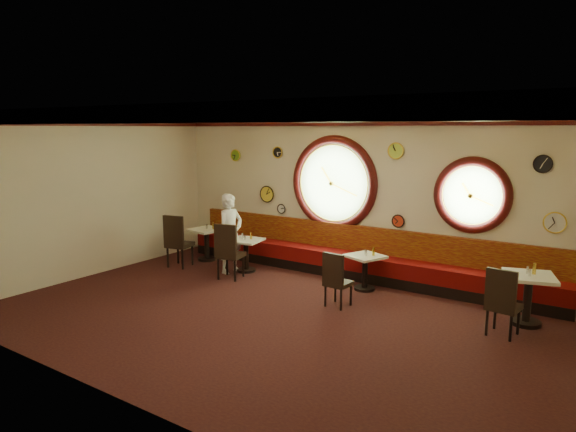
% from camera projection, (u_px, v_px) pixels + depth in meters
% --- Properties ---
extents(floor, '(9.00, 6.00, 0.00)m').
position_uv_depth(floor, '(274.00, 317.00, 8.18)').
color(floor, black).
rests_on(floor, ground).
extents(ceiling, '(9.00, 6.00, 0.02)m').
position_uv_depth(ceiling, '(273.00, 113.00, 7.64)').
color(ceiling, '#B57F33').
rests_on(ceiling, wall_back).
extents(wall_back, '(9.00, 0.02, 3.20)m').
position_uv_depth(wall_back, '(360.00, 197.00, 10.36)').
color(wall_back, beige).
rests_on(wall_back, floor).
extents(wall_front, '(9.00, 0.02, 3.20)m').
position_uv_depth(wall_front, '(110.00, 259.00, 5.46)').
color(wall_front, beige).
rests_on(wall_front, floor).
extents(wall_left, '(0.02, 6.00, 3.20)m').
position_uv_depth(wall_left, '(93.00, 197.00, 10.39)').
color(wall_left, beige).
rests_on(wall_left, floor).
extents(molding_back, '(9.00, 0.10, 0.18)m').
position_uv_depth(molding_back, '(361.00, 121.00, 10.06)').
color(molding_back, '#390A0A').
rests_on(molding_back, wall_back).
extents(molding_front, '(9.00, 0.10, 0.18)m').
position_uv_depth(molding_front, '(105.00, 115.00, 5.24)').
color(molding_front, '#390A0A').
rests_on(molding_front, wall_back).
extents(molding_left, '(0.10, 6.00, 0.18)m').
position_uv_depth(molding_left, '(90.00, 121.00, 10.10)').
color(molding_left, '#390A0A').
rests_on(molding_left, wall_back).
extents(banquette_base, '(8.00, 0.55, 0.20)m').
position_uv_depth(banquette_base, '(352.00, 272.00, 10.38)').
color(banquette_base, black).
rests_on(banquette_base, floor).
extents(banquette_seat, '(8.00, 0.55, 0.30)m').
position_uv_depth(banquette_seat, '(352.00, 260.00, 10.34)').
color(banquette_seat, '#5C0708').
rests_on(banquette_seat, banquette_base).
extents(banquette_back, '(8.00, 0.10, 0.55)m').
position_uv_depth(banquette_back, '(358.00, 239.00, 10.45)').
color(banquette_back, '#640A07').
rests_on(banquette_back, wall_back).
extents(porthole_left_glass, '(1.66, 0.02, 1.66)m').
position_uv_depth(porthole_left_glass, '(334.00, 183.00, 10.64)').
color(porthole_left_glass, '#A4D580').
rests_on(porthole_left_glass, wall_back).
extents(porthole_left_frame, '(1.98, 0.18, 1.98)m').
position_uv_depth(porthole_left_frame, '(334.00, 183.00, 10.63)').
color(porthole_left_frame, '#390A0A').
rests_on(porthole_left_frame, wall_back).
extents(porthole_left_ring, '(1.61, 0.03, 1.61)m').
position_uv_depth(porthole_left_ring, '(333.00, 183.00, 10.61)').
color(porthole_left_ring, yellow).
rests_on(porthole_left_ring, wall_back).
extents(porthole_right_glass, '(1.10, 0.02, 1.10)m').
position_uv_depth(porthole_right_glass, '(472.00, 195.00, 9.11)').
color(porthole_right_glass, '#A4D580').
rests_on(porthole_right_glass, wall_back).
extents(porthole_right_frame, '(1.38, 0.18, 1.38)m').
position_uv_depth(porthole_right_frame, '(472.00, 195.00, 9.09)').
color(porthole_right_frame, '#390A0A').
rests_on(porthole_right_frame, wall_back).
extents(porthole_right_ring, '(1.09, 0.03, 1.09)m').
position_uv_depth(porthole_right_ring, '(472.00, 195.00, 9.07)').
color(porthole_right_ring, yellow).
rests_on(porthole_right_ring, wall_back).
extents(wall_clock_0, '(0.24, 0.03, 0.24)m').
position_uv_depth(wall_clock_0, '(278.00, 152.00, 11.28)').
color(wall_clock_0, black).
rests_on(wall_clock_0, wall_back).
extents(wall_clock_1, '(0.24, 0.03, 0.24)m').
position_uv_depth(wall_clock_1, '(398.00, 221.00, 9.92)').
color(wall_clock_1, red).
rests_on(wall_clock_1, wall_back).
extents(wall_clock_2, '(0.34, 0.03, 0.34)m').
position_uv_depth(wall_clock_2, '(555.00, 223.00, 8.39)').
color(wall_clock_2, silver).
rests_on(wall_clock_2, wall_back).
extents(wall_clock_3, '(0.30, 0.03, 0.30)m').
position_uv_depth(wall_clock_3, '(396.00, 151.00, 9.75)').
color(wall_clock_3, '#AED141').
rests_on(wall_clock_3, wall_back).
extents(wall_clock_4, '(0.36, 0.03, 0.36)m').
position_uv_depth(wall_clock_4, '(267.00, 194.00, 11.61)').
color(wall_clock_4, yellow).
rests_on(wall_clock_4, wall_back).
extents(wall_clock_5, '(0.28, 0.03, 0.28)m').
position_uv_depth(wall_clock_5, '(543.00, 164.00, 8.37)').
color(wall_clock_5, black).
rests_on(wall_clock_5, wall_back).
extents(wall_clock_6, '(0.26, 0.03, 0.26)m').
position_uv_depth(wall_clock_6, '(236.00, 155.00, 11.96)').
color(wall_clock_6, '#6DA821').
rests_on(wall_clock_6, wall_back).
extents(wall_clock_7, '(0.20, 0.03, 0.20)m').
position_uv_depth(wall_clock_7, '(282.00, 209.00, 11.44)').
color(wall_clock_7, white).
rests_on(wall_clock_7, wall_back).
extents(table_a, '(0.75, 0.75, 0.73)m').
position_uv_depth(table_a, '(207.00, 240.00, 11.65)').
color(table_a, black).
rests_on(table_a, floor).
extents(table_b, '(0.72, 0.72, 0.69)m').
position_uv_depth(table_b, '(246.00, 251.00, 10.73)').
color(table_b, black).
rests_on(table_b, floor).
extents(table_c, '(0.78, 0.78, 0.66)m').
position_uv_depth(table_c, '(365.00, 268.00, 9.50)').
color(table_c, black).
rests_on(table_c, floor).
extents(table_d, '(0.90, 0.90, 0.79)m').
position_uv_depth(table_d, '(528.00, 293.00, 7.80)').
color(table_d, black).
rests_on(table_d, floor).
extents(chair_a, '(0.56, 0.56, 0.71)m').
position_uv_depth(chair_a, '(177.00, 238.00, 10.99)').
color(chair_a, black).
rests_on(chair_a, floor).
extents(chair_b, '(0.56, 0.56, 0.70)m').
position_uv_depth(chair_b, '(228.00, 248.00, 10.12)').
color(chair_b, black).
rests_on(chair_b, floor).
extents(chair_c, '(0.42, 0.42, 0.58)m').
position_uv_depth(chair_c, '(336.00, 276.00, 8.55)').
color(chair_c, black).
rests_on(chair_c, floor).
extents(chair_d, '(0.47, 0.47, 0.63)m').
position_uv_depth(chair_d, '(502.00, 298.00, 7.32)').
color(chair_d, black).
rests_on(chair_d, floor).
extents(condiment_a_salt, '(0.03, 0.03, 0.10)m').
position_uv_depth(condiment_a_salt, '(207.00, 226.00, 11.67)').
color(condiment_a_salt, silver).
rests_on(condiment_a_salt, table_a).
extents(condiment_b_salt, '(0.04, 0.04, 0.11)m').
position_uv_depth(condiment_b_salt, '(243.00, 236.00, 10.75)').
color(condiment_b_salt, silver).
rests_on(condiment_b_salt, table_b).
extents(condiment_c_salt, '(0.03, 0.03, 0.09)m').
position_uv_depth(condiment_c_salt, '(365.00, 252.00, 9.50)').
color(condiment_c_salt, silver).
rests_on(condiment_c_salt, table_c).
extents(condiment_d_salt, '(0.04, 0.04, 0.11)m').
position_uv_depth(condiment_d_salt, '(528.00, 270.00, 7.81)').
color(condiment_d_salt, silver).
rests_on(condiment_d_salt, table_d).
extents(condiment_a_pepper, '(0.04, 0.04, 0.11)m').
position_uv_depth(condiment_a_pepper, '(207.00, 226.00, 11.60)').
color(condiment_a_pepper, silver).
rests_on(condiment_a_pepper, table_a).
extents(condiment_b_pepper, '(0.03, 0.03, 0.09)m').
position_uv_depth(condiment_b_pepper, '(245.00, 238.00, 10.61)').
color(condiment_b_pepper, silver).
rests_on(condiment_b_pepper, table_b).
extents(condiment_c_pepper, '(0.04, 0.04, 0.11)m').
position_uv_depth(condiment_c_pepper, '(366.00, 253.00, 9.39)').
color(condiment_c_pepper, silver).
rests_on(condiment_c_pepper, table_c).
extents(condiment_d_pepper, '(0.04, 0.04, 0.10)m').
position_uv_depth(condiment_d_pepper, '(530.00, 273.00, 7.66)').
color(condiment_d_pepper, silver).
rests_on(condiment_d_pepper, table_d).
extents(condiment_a_bottle, '(0.05, 0.05, 0.15)m').
position_uv_depth(condiment_a_bottle, '(213.00, 226.00, 11.57)').
color(condiment_a_bottle, gold).
rests_on(condiment_a_bottle, table_a).
extents(condiment_b_bottle, '(0.04, 0.04, 0.14)m').
position_uv_depth(condiment_b_bottle, '(251.00, 236.00, 10.69)').
color(condiment_b_bottle, gold).
rests_on(condiment_b_bottle, table_b).
extents(condiment_c_bottle, '(0.05, 0.05, 0.16)m').
position_uv_depth(condiment_c_bottle, '(373.00, 251.00, 9.42)').
color(condiment_c_bottle, yellow).
rests_on(condiment_c_bottle, table_c).
extents(condiment_d_bottle, '(0.05, 0.05, 0.17)m').
position_uv_depth(condiment_d_bottle, '(534.00, 269.00, 7.76)').
color(condiment_d_bottle, gold).
rests_on(condiment_d_bottle, table_d).
extents(waiter, '(0.47, 0.65, 1.65)m').
position_uv_depth(waiter, '(231.00, 233.00, 10.62)').
color(waiter, white).
rests_on(waiter, floor).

